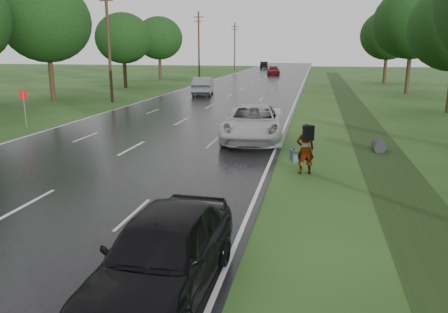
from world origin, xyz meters
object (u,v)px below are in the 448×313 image
at_px(road_sign, 24,101).
at_px(dark_sedan, 163,253).
at_px(white_pickup, 253,123).
at_px(pedestrian, 305,148).
at_px(silver_sedan, 203,86).

distance_m(road_sign, dark_sedan, 21.24).
distance_m(road_sign, white_pickup, 13.95).
xyz_separation_m(pedestrian, white_pickup, (-2.77, 5.78, -0.06)).
xyz_separation_m(pedestrian, silver_sedan, (-11.01, 27.27, -0.07)).
relative_size(dark_sedan, silver_sedan, 0.91).
bearing_deg(pedestrian, road_sign, -40.41).
bearing_deg(white_pickup, silver_sedan, 106.77).
relative_size(pedestrian, dark_sedan, 0.39).
bearing_deg(road_sign, pedestrian, -21.67).
height_order(pedestrian, white_pickup, pedestrian).
xyz_separation_m(pedestrian, dark_sedan, (-2.42, -9.10, -0.12)).
bearing_deg(white_pickup, dark_sedan, -92.83).
relative_size(pedestrian, silver_sedan, 0.36).
bearing_deg(silver_sedan, road_sign, 65.58).
bearing_deg(white_pickup, road_sign, 172.34).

